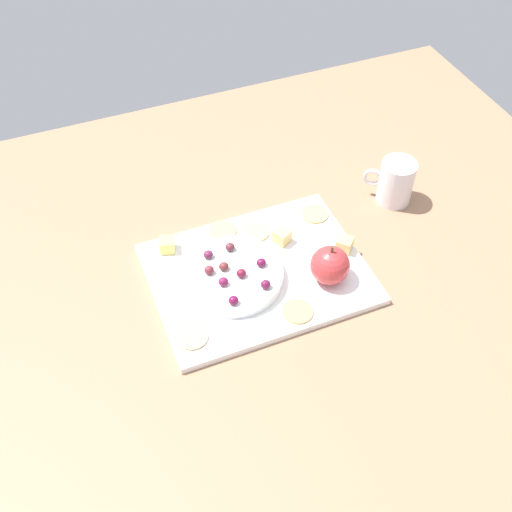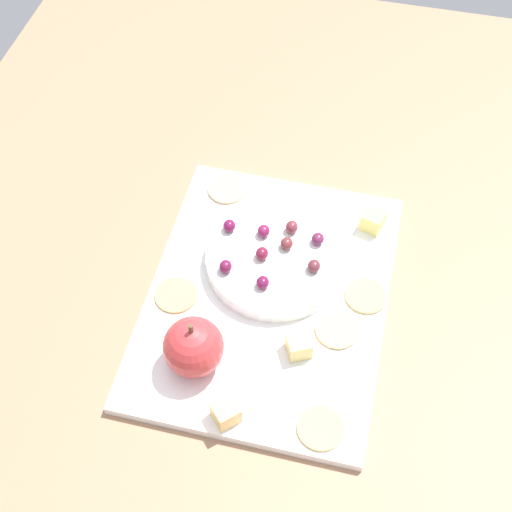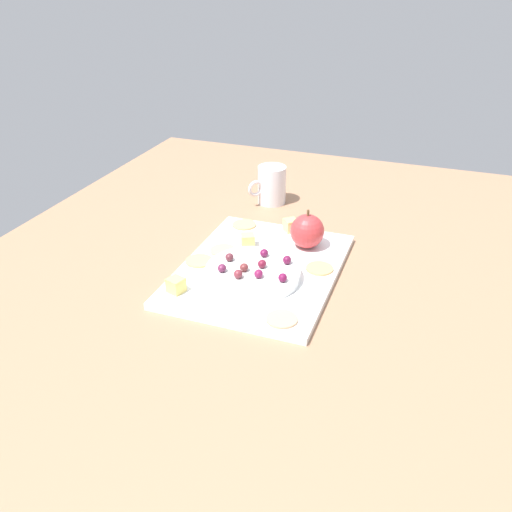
# 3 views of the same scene
# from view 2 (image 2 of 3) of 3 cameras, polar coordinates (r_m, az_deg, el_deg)

# --- Properties ---
(table) EXTENTS (1.38, 1.09, 0.03)m
(table) POSITION_cam_2_polar(r_m,az_deg,el_deg) (0.87, 2.16, -6.52)
(table) COLOR #986F52
(table) RESTS_ON ground
(platter) EXTENTS (0.37, 0.29, 0.01)m
(platter) POSITION_cam_2_polar(r_m,az_deg,el_deg) (0.87, 0.99, -3.34)
(platter) COLOR white
(platter) RESTS_ON table
(serving_dish) EXTENTS (0.17, 0.17, 0.02)m
(serving_dish) POSITION_cam_2_polar(r_m,az_deg,el_deg) (0.88, 1.53, -0.25)
(serving_dish) COLOR white
(serving_dish) RESTS_ON platter
(apple_whole) EXTENTS (0.07, 0.07, 0.07)m
(apple_whole) POSITION_cam_2_polar(r_m,az_deg,el_deg) (0.79, -5.06, -7.31)
(apple_whole) COLOR #B83335
(apple_whole) RESTS_ON platter
(apple_stem) EXTENTS (0.01, 0.01, 0.01)m
(apple_stem) POSITION_cam_2_polar(r_m,az_deg,el_deg) (0.76, -5.28, -5.84)
(apple_stem) COLOR brown
(apple_stem) RESTS_ON apple_whole
(cheese_cube_0) EXTENTS (0.04, 0.04, 0.03)m
(cheese_cube_0) POSITION_cam_2_polar(r_m,az_deg,el_deg) (0.81, 3.48, -7.21)
(cheese_cube_0) COLOR #E1C670
(cheese_cube_0) RESTS_ON platter
(cheese_cube_1) EXTENTS (0.04, 0.04, 0.03)m
(cheese_cube_1) POSITION_cam_2_polar(r_m,az_deg,el_deg) (0.78, -2.44, -12.46)
(cheese_cube_1) COLOR #F2C36F
(cheese_cube_1) RESTS_ON platter
(cheese_cube_2) EXTENTS (0.03, 0.03, 0.03)m
(cheese_cube_2) POSITION_cam_2_polar(r_m,az_deg,el_deg) (0.93, 9.40, 2.83)
(cheese_cube_2) COLOR #E6D369
(cheese_cube_2) RESTS_ON platter
(cracker_0) EXTENTS (0.05, 0.05, 0.00)m
(cracker_0) POSITION_cam_2_polar(r_m,az_deg,el_deg) (0.97, -2.36, 5.38)
(cracker_0) COLOR tan
(cracker_0) RESTS_ON platter
(cracker_1) EXTENTS (0.05, 0.05, 0.00)m
(cracker_1) POSITION_cam_2_polar(r_m,az_deg,el_deg) (0.78, 5.23, -13.64)
(cracker_1) COLOR tan
(cracker_1) RESTS_ON platter
(cracker_2) EXTENTS (0.05, 0.05, 0.00)m
(cracker_2) POSITION_cam_2_polar(r_m,az_deg,el_deg) (0.87, -6.46, -3.14)
(cracker_2) COLOR tan
(cracker_2) RESTS_ON platter
(cracker_3) EXTENTS (0.05, 0.05, 0.00)m
(cracker_3) POSITION_cam_2_polar(r_m,az_deg,el_deg) (0.84, 6.54, -5.94)
(cracker_3) COLOR tan
(cracker_3) RESTS_ON platter
(cracker_4) EXTENTS (0.05, 0.05, 0.00)m
(cracker_4) POSITION_cam_2_polar(r_m,az_deg,el_deg) (0.87, 8.86, -3.19)
(cracker_4) COLOR tan
(cracker_4) RESTS_ON platter
(grape_0) EXTENTS (0.02, 0.02, 0.01)m
(grape_0) POSITION_cam_2_polar(r_m,az_deg,el_deg) (0.88, 5.00, 1.39)
(grape_0) COLOR #622243
(grape_0) RESTS_ON serving_dish
(grape_1) EXTENTS (0.02, 0.02, 0.01)m
(grape_1) POSITION_cam_2_polar(r_m,az_deg,el_deg) (0.86, 4.69, -0.81)
(grape_1) COLOR #5E2831
(grape_1) RESTS_ON serving_dish
(grape_2) EXTENTS (0.02, 0.02, 0.02)m
(grape_2) POSITION_cam_2_polar(r_m,az_deg,el_deg) (0.86, 0.48, 0.20)
(grape_2) COLOR maroon
(grape_2) RESTS_ON serving_dish
(grape_3) EXTENTS (0.02, 0.02, 0.01)m
(grape_3) POSITION_cam_2_polar(r_m,az_deg,el_deg) (0.84, 0.54, -2.15)
(grape_3) COLOR #61143B
(grape_3) RESTS_ON serving_dish
(grape_4) EXTENTS (0.02, 0.02, 0.01)m
(grape_4) POSITION_cam_2_polar(r_m,az_deg,el_deg) (0.87, 2.48, 1.01)
(grape_4) COLOR maroon
(grape_4) RESTS_ON serving_dish
(grape_5) EXTENTS (0.02, 0.02, 0.02)m
(grape_5) POSITION_cam_2_polar(r_m,az_deg,el_deg) (0.89, -2.17, 2.45)
(grape_5) COLOR maroon
(grape_5) RESTS_ON serving_dish
(grape_6) EXTENTS (0.02, 0.02, 0.02)m
(grape_6) POSITION_cam_2_polar(r_m,az_deg,el_deg) (0.88, 0.61, 2.03)
(grape_6) COLOR maroon
(grape_6) RESTS_ON serving_dish
(grape_7) EXTENTS (0.02, 0.02, 0.02)m
(grape_7) POSITION_cam_2_polar(r_m,az_deg,el_deg) (0.85, -2.47, -0.85)
(grape_7) COLOR #60163A
(grape_7) RESTS_ON serving_dish
(grape_8) EXTENTS (0.02, 0.02, 0.02)m
(grape_8) POSITION_cam_2_polar(r_m,az_deg,el_deg) (0.89, 2.89, 2.35)
(grape_8) COLOR maroon
(grape_8) RESTS_ON serving_dish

